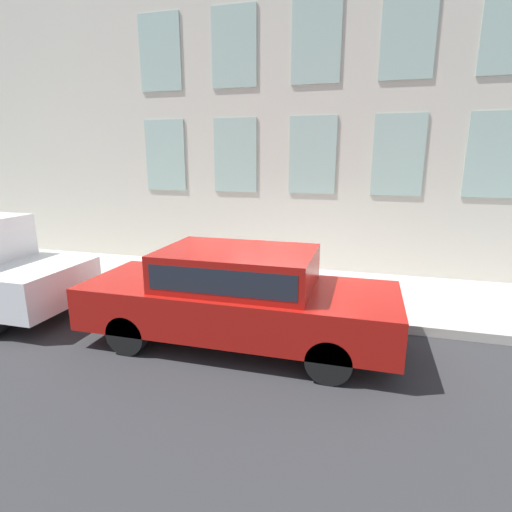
# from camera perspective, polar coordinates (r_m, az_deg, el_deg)

# --- Properties ---
(ground_plane) EXTENTS (80.00, 80.00, 0.00)m
(ground_plane) POSITION_cam_1_polar(r_m,az_deg,el_deg) (7.69, 4.07, -9.26)
(ground_plane) COLOR #2D2D30
(sidewalk) EXTENTS (3.19, 60.00, 0.17)m
(sidewalk) POSITION_cam_1_polar(r_m,az_deg,el_deg) (9.13, 6.09, -4.94)
(sidewalk) COLOR #B2ADA3
(sidewalk) RESTS_ON ground_plane
(building_facade) EXTENTS (0.33, 40.00, 7.46)m
(building_facade) POSITION_cam_1_polar(r_m,az_deg,el_deg) (10.39, 8.32, 17.71)
(building_facade) COLOR beige
(building_facade) RESTS_ON ground_plane
(fire_hydrant) EXTENTS (0.32, 0.44, 0.78)m
(fire_hydrant) POSITION_cam_1_polar(r_m,az_deg,el_deg) (7.93, 2.42, -4.12)
(fire_hydrant) COLOR #2D7260
(fire_hydrant) RESTS_ON sidewalk
(person) EXTENTS (0.26, 0.17, 1.09)m
(person) POSITION_cam_1_polar(r_m,az_deg,el_deg) (8.35, -2.30, -1.37)
(person) COLOR #726651
(person) RESTS_ON sidewalk
(parked_car_red_near) EXTENTS (1.84, 5.05, 1.60)m
(parked_car_red_near) POSITION_cam_1_polar(r_m,az_deg,el_deg) (6.51, -2.62, -5.31)
(parked_car_red_near) COLOR black
(parked_car_red_near) RESTS_ON ground_plane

